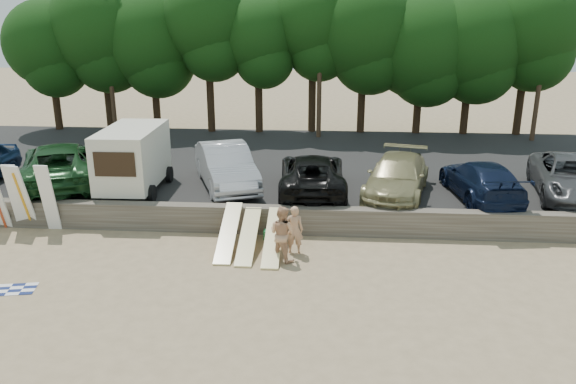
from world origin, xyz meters
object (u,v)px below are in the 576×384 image
object	(u,v)px
car_3	(312,173)
car_1	(60,164)
beachgoer_b	(282,234)
car_2	(226,166)
car_5	(481,180)
car_6	(572,177)
car_4	(397,177)
cooler	(269,235)
beachgoer_a	(294,230)
box_trailer	(133,156)

from	to	relation	value
car_3	car_1	bearing A→B (deg)	-3.27
beachgoer_b	car_2	bearing A→B (deg)	-31.50
car_5	beachgoer_b	distance (m)	8.77
car_3	car_6	bearing A→B (deg)	178.02
car_5	car_4	bearing A→B (deg)	-7.58
car_1	beachgoer_b	xyz separation A→B (m)	(9.69, -5.19, -0.68)
car_1	cooler	world-z (taller)	car_1
car_2	car_4	size ratio (longest dim) A/B	1.00
beachgoer_a	car_5	bearing A→B (deg)	-148.28
car_2	car_4	bearing A→B (deg)	-26.91
box_trailer	car_3	bearing A→B (deg)	2.24
car_2	car_4	xyz separation A→B (m)	(6.91, -0.71, -0.10)
cooler	car_6	bearing A→B (deg)	14.65
box_trailer	beachgoer_a	xyz separation A→B (m)	(6.72, -4.02, -1.33)
car_6	box_trailer	bearing A→B (deg)	-168.00
box_trailer	car_3	distance (m)	7.21
car_2	car_5	world-z (taller)	car_2
car_6	beachgoer_a	distance (m)	11.53
car_4	beachgoer_b	distance (m)	6.34
car_1	car_2	distance (m)	6.91
car_5	beachgoer_b	bearing A→B (deg)	25.88
box_trailer	car_6	xyz separation A→B (m)	(17.29, 0.55, -0.66)
car_3	car_5	xyz separation A→B (m)	(6.56, -0.30, -0.03)
car_5	box_trailer	bearing A→B (deg)	-6.38
car_2	car_5	xyz separation A→B (m)	(10.13, -0.74, -0.15)
car_1	beachgoer_a	distance (m)	11.07
box_trailer	car_6	world-z (taller)	box_trailer
box_trailer	car_5	world-z (taller)	box_trailer
car_1	car_5	distance (m)	17.05
car_2	car_6	bearing A→B (deg)	-22.47
car_6	car_1	bearing A→B (deg)	-169.91
beachgoer_a	cooler	distance (m)	1.60
beachgoer_a	car_3	bearing A→B (deg)	-94.65
car_2	cooler	size ratio (longest dim) A/B	14.04
car_3	car_6	xyz separation A→B (m)	(10.13, 0.10, 0.03)
car_5	beachgoer_b	world-z (taller)	car_5
beachgoer_a	cooler	xyz separation A→B (m)	(-0.96, 1.10, -0.66)
beachgoer_b	cooler	world-z (taller)	beachgoer_b
box_trailer	beachgoer_a	bearing A→B (deg)	-32.19
car_1	cooler	size ratio (longest dim) A/B	16.96
car_3	car_6	world-z (taller)	car_6
car_5	car_6	size ratio (longest dim) A/B	0.89
box_trailer	car_6	size ratio (longest dim) A/B	0.73
car_1	car_3	bearing A→B (deg)	156.75
car_4	car_2	bearing A→B (deg)	-172.13
car_1	car_3	xyz separation A→B (m)	(10.48, -0.13, -0.13)
car_1	beachgoer_a	bearing A→B (deg)	132.89
box_trailer	car_3	world-z (taller)	box_trailer
car_6	beachgoer_b	distance (m)	12.10
beachgoer_a	beachgoer_b	world-z (taller)	beachgoer_b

